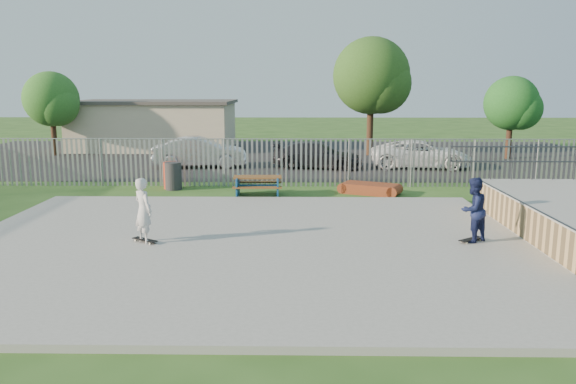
{
  "coord_description": "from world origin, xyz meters",
  "views": [
    {
      "loc": [
        1.45,
        -14.22,
        4.2
      ],
      "look_at": [
        1.18,
        2.0,
        1.1
      ],
      "focal_mm": 35.0,
      "sensor_mm": 36.0,
      "label": 1
    }
  ],
  "objects_px": {
    "trash_bin_red": "(172,175)",
    "skater_navy": "(473,210)",
    "picnic_table": "(258,186)",
    "tree_right": "(511,103)",
    "car_white": "(421,154)",
    "car_dark": "(317,155)",
    "car_silver": "(200,152)",
    "skater_white": "(143,210)",
    "funbox": "(370,189)",
    "tree_left": "(51,99)",
    "trash_bin_grey": "(173,176)",
    "tree_mid": "(371,76)"
  },
  "relations": [
    {
      "from": "skater_white",
      "to": "funbox",
      "type": "bearing_deg",
      "value": -88.06
    },
    {
      "from": "funbox",
      "to": "car_dark",
      "type": "relative_size",
      "value": 0.49
    },
    {
      "from": "car_white",
      "to": "picnic_table",
      "type": "bearing_deg",
      "value": 139.76
    },
    {
      "from": "tree_left",
      "to": "skater_white",
      "type": "bearing_deg",
      "value": -61.2
    },
    {
      "from": "trash_bin_grey",
      "to": "car_silver",
      "type": "bearing_deg",
      "value": 89.58
    },
    {
      "from": "picnic_table",
      "to": "car_dark",
      "type": "height_order",
      "value": "car_dark"
    },
    {
      "from": "car_silver",
      "to": "car_dark",
      "type": "relative_size",
      "value": 1.03
    },
    {
      "from": "trash_bin_grey",
      "to": "car_dark",
      "type": "bearing_deg",
      "value": 44.76
    },
    {
      "from": "picnic_table",
      "to": "tree_left",
      "type": "xyz_separation_m",
      "value": [
        -13.13,
        12.4,
        2.97
      ]
    },
    {
      "from": "picnic_table",
      "to": "trash_bin_red",
      "type": "distance_m",
      "value": 3.97
    },
    {
      "from": "trash_bin_grey",
      "to": "skater_white",
      "type": "bearing_deg",
      "value": -82.8
    },
    {
      "from": "funbox",
      "to": "tree_mid",
      "type": "distance_m",
      "value": 13.16
    },
    {
      "from": "car_silver",
      "to": "tree_mid",
      "type": "distance_m",
      "value": 11.48
    },
    {
      "from": "tree_mid",
      "to": "skater_white",
      "type": "relative_size",
      "value": 4.11
    },
    {
      "from": "car_white",
      "to": "tree_mid",
      "type": "xyz_separation_m",
      "value": [
        -1.96,
        5.31,
        4.0
      ]
    },
    {
      "from": "car_dark",
      "to": "tree_mid",
      "type": "height_order",
      "value": "tree_mid"
    },
    {
      "from": "picnic_table",
      "to": "car_white",
      "type": "xyz_separation_m",
      "value": [
        7.84,
        7.53,
        0.33
      ]
    },
    {
      "from": "picnic_table",
      "to": "tree_right",
      "type": "distance_m",
      "value": 17.96
    },
    {
      "from": "trash_bin_red",
      "to": "tree_mid",
      "type": "relative_size",
      "value": 0.16
    },
    {
      "from": "trash_bin_red",
      "to": "skater_navy",
      "type": "height_order",
      "value": "skater_navy"
    },
    {
      "from": "tree_right",
      "to": "car_white",
      "type": "bearing_deg",
      "value": -147.06
    },
    {
      "from": "trash_bin_red",
      "to": "skater_navy",
      "type": "relative_size",
      "value": 0.64
    },
    {
      "from": "tree_mid",
      "to": "skater_white",
      "type": "height_order",
      "value": "tree_mid"
    },
    {
      "from": "picnic_table",
      "to": "car_silver",
      "type": "xyz_separation_m",
      "value": [
        -3.48,
        7.5,
        0.41
      ]
    },
    {
      "from": "trash_bin_grey",
      "to": "trash_bin_red",
      "type": "bearing_deg",
      "value": 116.96
    },
    {
      "from": "trash_bin_grey",
      "to": "tree_mid",
      "type": "relative_size",
      "value": 0.16
    },
    {
      "from": "funbox",
      "to": "tree_right",
      "type": "height_order",
      "value": "tree_right"
    },
    {
      "from": "tree_mid",
      "to": "picnic_table",
      "type": "bearing_deg",
      "value": -114.61
    },
    {
      "from": "funbox",
      "to": "car_white",
      "type": "xyz_separation_m",
      "value": [
        3.47,
        6.96,
        0.52
      ]
    },
    {
      "from": "trash_bin_grey",
      "to": "car_white",
      "type": "bearing_deg",
      "value": 28.61
    },
    {
      "from": "car_white",
      "to": "skater_navy",
      "type": "relative_size",
      "value": 2.96
    },
    {
      "from": "funbox",
      "to": "tree_right",
      "type": "distance_m",
      "value": 14.51
    },
    {
      "from": "car_white",
      "to": "skater_navy",
      "type": "distance_m",
      "value": 14.41
    },
    {
      "from": "car_dark",
      "to": "skater_navy",
      "type": "height_order",
      "value": "skater_navy"
    },
    {
      "from": "trash_bin_red",
      "to": "skater_navy",
      "type": "xyz_separation_m",
      "value": [
        9.74,
        -8.34,
        0.46
      ]
    },
    {
      "from": "trash_bin_grey",
      "to": "tree_right",
      "type": "xyz_separation_m",
      "value": [
        17.2,
        9.98,
        2.61
      ]
    },
    {
      "from": "car_silver",
      "to": "funbox",
      "type": "bearing_deg",
      "value": -136.94
    },
    {
      "from": "car_silver",
      "to": "skater_navy",
      "type": "height_order",
      "value": "skater_navy"
    },
    {
      "from": "funbox",
      "to": "skater_white",
      "type": "relative_size",
      "value": 1.31
    },
    {
      "from": "skater_navy",
      "to": "skater_white",
      "type": "xyz_separation_m",
      "value": [
        -8.57,
        -0.2,
        0.0
      ]
    },
    {
      "from": "trash_bin_red",
      "to": "car_silver",
      "type": "height_order",
      "value": "car_silver"
    },
    {
      "from": "tree_left",
      "to": "tree_mid",
      "type": "relative_size",
      "value": 0.71
    },
    {
      "from": "skater_navy",
      "to": "funbox",
      "type": "bearing_deg",
      "value": -112.1
    },
    {
      "from": "trash_bin_red",
      "to": "tree_right",
      "type": "distance_m",
      "value": 20.05
    },
    {
      "from": "picnic_table",
      "to": "tree_right",
      "type": "xyz_separation_m",
      "value": [
        13.67,
        11.31,
        2.77
      ]
    },
    {
      "from": "funbox",
      "to": "car_white",
      "type": "height_order",
      "value": "car_white"
    },
    {
      "from": "funbox",
      "to": "skater_navy",
      "type": "bearing_deg",
      "value": -52.16
    },
    {
      "from": "car_dark",
      "to": "tree_right",
      "type": "height_order",
      "value": "tree_right"
    },
    {
      "from": "picnic_table",
      "to": "tree_right",
      "type": "relative_size",
      "value": 0.4
    },
    {
      "from": "car_dark",
      "to": "tree_left",
      "type": "relative_size",
      "value": 0.91
    }
  ]
}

